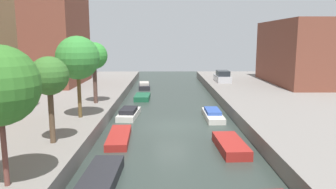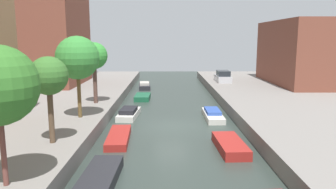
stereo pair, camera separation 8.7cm
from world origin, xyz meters
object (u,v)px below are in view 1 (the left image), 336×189
at_px(street_tree_4, 94,57).
at_px(moored_boat_left_2, 119,137).
at_px(apartment_tower_far, 37,1).
at_px(moored_boat_left_5, 144,86).
at_px(moored_boat_right_2, 231,145).
at_px(moored_boat_right_3, 213,115).
at_px(moored_boat_left_1, 101,178).
at_px(moored_boat_left_4, 142,97).
at_px(parked_car, 222,77).
at_px(low_block_right, 312,52).
at_px(street_tree_2, 49,77).
at_px(moored_boat_left_3, 129,113).
at_px(street_tree_3, 78,58).

height_order(street_tree_4, moored_boat_left_2, street_tree_4).
xyz_separation_m(apartment_tower_far, moored_boat_left_2, (12.45, -20.16, -10.84)).
bearing_deg(moored_boat_left_5, street_tree_4, -102.58).
distance_m(moored_boat_left_5, moored_boat_right_2, 25.41).
xyz_separation_m(moored_boat_left_5, moored_boat_right_3, (6.78, -16.62, -0.06)).
relative_size(apartment_tower_far, moored_boat_left_1, 4.61).
xyz_separation_m(street_tree_4, moored_boat_left_4, (3.63, 6.90, -4.80)).
distance_m(parked_car, moored_boat_left_2, 24.56).
bearing_deg(low_block_right, street_tree_2, -136.04).
bearing_deg(moored_boat_right_2, moored_boat_left_4, 111.27).
distance_m(moored_boat_left_3, moored_boat_left_5, 16.17).
height_order(street_tree_2, moored_boat_left_4, street_tree_2).
xyz_separation_m(street_tree_4, moored_boat_right_2, (10.03, -9.54, -4.78)).
height_order(apartment_tower_far, moored_boat_right_3, apartment_tower_far).
height_order(apartment_tower_far, moored_boat_left_3, apartment_tower_far).
bearing_deg(moored_boat_right_2, moored_boat_left_3, 130.00).
xyz_separation_m(apartment_tower_far, parked_car, (23.09, 1.93, -9.45)).
distance_m(moored_boat_left_1, moored_boat_left_4, 21.01).
relative_size(low_block_right, moored_boat_left_5, 3.42).
bearing_deg(moored_boat_right_2, parked_car, 81.22).
height_order(apartment_tower_far, moored_boat_left_5, apartment_tower_far).
distance_m(apartment_tower_far, moored_boat_left_1, 31.30).
height_order(apartment_tower_far, street_tree_2, apartment_tower_far).
relative_size(moored_boat_right_2, moored_boat_right_3, 0.90).
bearing_deg(apartment_tower_far, moored_boat_left_3, -47.86).
bearing_deg(street_tree_2, moored_boat_left_4, 78.60).
relative_size(low_block_right, street_tree_4, 2.76).
xyz_separation_m(moored_boat_left_1, moored_boat_left_2, (-0.06, 6.44, -0.06)).
relative_size(street_tree_2, street_tree_3, 0.81).
bearing_deg(moored_boat_left_1, parked_car, 69.65).
bearing_deg(street_tree_3, parked_car, 55.18).
bearing_deg(apartment_tower_far, parked_car, 4.78).
bearing_deg(street_tree_4, parked_car, 46.41).
bearing_deg(parked_car, street_tree_2, -118.27).
bearing_deg(street_tree_2, apartment_tower_far, 111.64).
height_order(parked_car, moored_boat_left_3, parked_car).
bearing_deg(moored_boat_right_2, street_tree_2, -171.13).
xyz_separation_m(street_tree_2, parked_car, (13.73, 25.53, -2.99)).
bearing_deg(parked_car, moored_boat_left_3, -124.40).
bearing_deg(street_tree_4, moored_boat_right_3, -9.26).
bearing_deg(moored_boat_right_2, moored_boat_left_1, -146.46).
relative_size(apartment_tower_far, moored_boat_left_5, 4.71).
bearing_deg(moored_boat_right_3, moored_boat_left_3, 176.39).
xyz_separation_m(street_tree_4, moored_boat_left_3, (3.03, -1.20, -4.73)).
xyz_separation_m(moored_boat_left_1, moored_boat_left_3, (-0.12, 12.90, 0.05)).
xyz_separation_m(moored_boat_left_4, moored_boat_left_5, (-0.29, 8.07, 0.10)).
xyz_separation_m(moored_boat_left_3, moored_boat_right_2, (7.00, -8.34, -0.05)).
height_order(moored_boat_left_2, moored_boat_left_5, moored_boat_left_5).
bearing_deg(street_tree_2, moored_boat_left_1, -43.64).
bearing_deg(moored_boat_left_2, moored_boat_left_3, 90.51).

